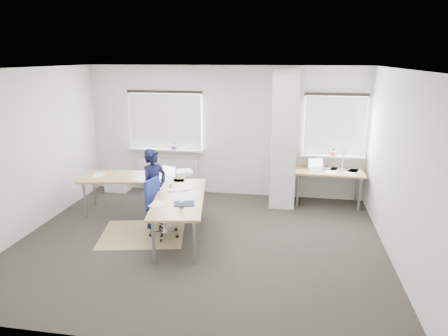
% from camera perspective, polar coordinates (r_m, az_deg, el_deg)
% --- Properties ---
extents(ground, '(6.00, 6.00, 0.00)m').
position_cam_1_polar(ground, '(6.77, -3.52, -10.43)').
color(ground, '#2B2722').
rests_on(ground, ground).
extents(room_shell, '(6.04, 5.04, 2.82)m').
position_cam_1_polar(room_shell, '(6.60, -1.34, 4.94)').
color(room_shell, beige).
rests_on(room_shell, ground).
extents(floor_mat, '(1.62, 1.45, 0.01)m').
position_cam_1_polar(floor_mat, '(7.16, -11.54, -9.21)').
color(floor_mat, '#977F52').
rests_on(floor_mat, ground).
extents(white_crate, '(0.51, 0.36, 0.30)m').
position_cam_1_polar(white_crate, '(9.46, -14.94, -2.27)').
color(white_crate, white).
rests_on(white_crate, ground).
extents(desk_main, '(2.82, 2.63, 0.96)m').
position_cam_1_polar(desk_main, '(7.32, -9.44, -2.73)').
color(desk_main, '#A16E45').
rests_on(desk_main, ground).
extents(desk_side, '(1.42, 0.75, 1.22)m').
position_cam_1_polar(desk_side, '(8.42, 14.74, -0.64)').
color(desk_side, '#A16E45').
rests_on(desk_side, ground).
extents(task_chair, '(0.55, 0.54, 0.99)m').
position_cam_1_polar(task_chair, '(6.94, -8.78, -7.41)').
color(task_chair, navy).
rests_on(task_chair, ground).
extents(person, '(0.55, 0.62, 1.43)m').
position_cam_1_polar(person, '(7.19, -9.90, -2.89)').
color(person, black).
rests_on(person, ground).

